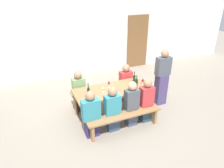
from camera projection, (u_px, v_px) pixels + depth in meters
name	position (u px, v px, depth m)	size (l,w,h in m)	color
ground_plane	(112.00, 114.00, 5.50)	(24.00, 24.00, 0.00)	gray
back_wall	(78.00, 32.00, 7.33)	(14.00, 0.20, 3.20)	silver
wooden_door	(137.00, 42.00, 8.32)	(0.90, 0.06, 2.10)	brown
tasting_table	(112.00, 92.00, 5.21)	(1.92, 0.85, 0.75)	#9E7247
bench_near	(124.00, 118.00, 4.75)	(1.82, 0.30, 0.45)	#9E7247
bench_far	(102.00, 91.00, 5.95)	(1.82, 0.30, 0.45)	#9E7247
wine_bottle_0	(136.00, 83.00, 5.19)	(0.06, 0.06, 0.35)	#143319
wine_bottle_1	(134.00, 79.00, 5.50)	(0.07, 0.07, 0.31)	#143319
wine_bottle_2	(88.00, 92.00, 4.77)	(0.06, 0.06, 0.35)	#143319
wine_glass_0	(113.00, 89.00, 4.95)	(0.07, 0.07, 0.16)	silver
wine_glass_1	(143.00, 80.00, 5.40)	(0.08, 0.08, 0.17)	silver
wine_glass_2	(103.00, 88.00, 5.00)	(0.07, 0.07, 0.17)	silver
wine_glass_3	(87.00, 88.00, 4.99)	(0.08, 0.08, 0.15)	silver
wine_glass_4	(109.00, 83.00, 5.24)	(0.06, 0.06, 0.18)	silver
seated_guest_near_0	(91.00, 115.00, 4.52)	(0.40, 0.24, 1.13)	navy
seated_guest_near_1	(112.00, 110.00, 4.71)	(0.37, 0.24, 1.12)	#344665
seated_guest_near_2	(131.00, 104.00, 4.88)	(0.33, 0.24, 1.16)	#46516D
seated_guest_near_3	(146.00, 101.00, 5.03)	(0.34, 0.24, 1.15)	#304D5F
seated_guest_far_0	(79.00, 92.00, 5.48)	(0.33, 0.24, 1.15)	#443241
seated_guest_far_1	(126.00, 83.00, 5.99)	(0.36, 0.24, 1.12)	brown
standing_host	(162.00, 79.00, 5.68)	(0.41, 0.24, 1.62)	#493E6D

